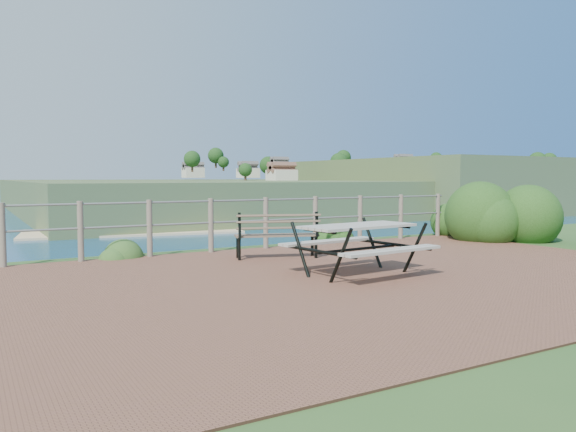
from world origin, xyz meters
The scene contains 9 objects.
ground centered at (0.00, 0.00, 0.00)m, with size 10.00×7.00×0.12m, color brown.
safety_railing centered at (0.00, 3.35, 0.57)m, with size 9.40×0.10×1.00m.
distant_bay centered at (173.07, 202.61, -1.52)m, with size 290.00×232.36×24.00m.
picnic_table centered at (-0.24, 0.07, 0.46)m, with size 1.76×1.47×0.72m.
park_bench centered at (-0.45, 2.09, 0.53)m, with size 1.47×0.80×0.81m.
shrub_right_front centered at (5.29, 2.01, 0.00)m, with size 1.54×1.54×2.19m, color #1C3B12.
shrub_right_edge centered at (5.32, 3.39, 0.00)m, with size 0.97×0.97×1.39m, color #1C3B12.
shrub_lip_west centered at (-2.72, 3.59, 0.00)m, with size 0.83×0.83×0.60m, color #2D5620.
shrub_lip_east centered at (2.23, 3.84, 0.00)m, with size 0.73×0.73×0.46m, color #1C3B12.
Camera 1 is at (-5.09, -6.33, 1.42)m, focal length 35.00 mm.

